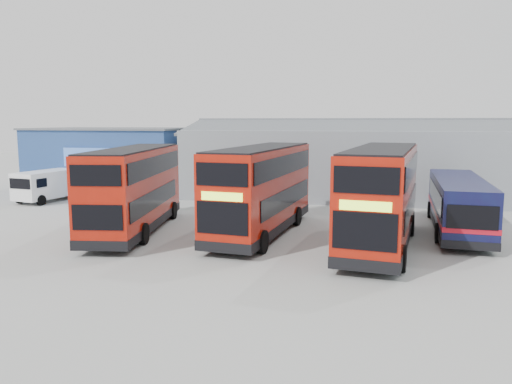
# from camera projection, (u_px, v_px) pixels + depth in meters

# --- Properties ---
(ground_plane) EXTENTS (120.00, 120.00, 0.00)m
(ground_plane) POSITION_uv_depth(u_px,v_px,m) (215.00, 256.00, 21.07)
(ground_plane) COLOR gray
(ground_plane) RESTS_ON ground
(office_block) EXTENTS (12.30, 8.32, 5.12)m
(office_block) POSITION_uv_depth(u_px,v_px,m) (115.00, 159.00, 41.05)
(office_block) COLOR navy
(office_block) RESTS_ON ground
(maintenance_shed) EXTENTS (30.50, 12.00, 5.89)m
(maintenance_shed) POSITION_uv_depth(u_px,v_px,m) (390.00, 161.00, 38.38)
(maintenance_shed) COLOR gray
(maintenance_shed) RESTS_ON ground
(double_decker_left) EXTENTS (3.98, 10.44, 4.32)m
(double_decker_left) POSITION_uv_depth(u_px,v_px,m) (134.00, 191.00, 25.46)
(double_decker_left) COLOR #A41709
(double_decker_left) RESTS_ON ground
(double_decker_centre) EXTENTS (3.65, 10.63, 4.41)m
(double_decker_centre) POSITION_uv_depth(u_px,v_px,m) (262.00, 191.00, 24.97)
(double_decker_centre) COLOR #A41709
(double_decker_centre) RESTS_ON ground
(double_decker_right) EXTENTS (3.98, 10.89, 4.51)m
(double_decker_right) POSITION_uv_depth(u_px,v_px,m) (381.00, 198.00, 22.45)
(double_decker_right) COLOR #A41709
(double_decker_right) RESTS_ON ground
(single_decker_blue) EXTENTS (3.01, 10.33, 2.77)m
(single_decker_blue) POSITION_uv_depth(u_px,v_px,m) (458.00, 205.00, 25.59)
(single_decker_blue) COLOR #0D153B
(single_decker_blue) RESTS_ON ground
(panel_van) EXTENTS (2.78, 5.22, 2.17)m
(panel_van) POSITION_uv_depth(u_px,v_px,m) (48.00, 184.00, 35.52)
(panel_van) COLOR white
(panel_van) RESTS_ON ground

